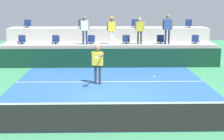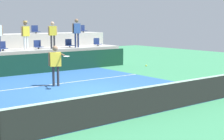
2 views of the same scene
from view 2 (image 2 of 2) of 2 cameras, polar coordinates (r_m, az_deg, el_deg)
The scene contains 18 objects.
ground_plane at distance 13.94m, azimuth -3.41°, elevation -3.66°, with size 40.00×40.00×0.00m, color #388456.
court_inner_paint at distance 14.77m, azimuth -5.58°, elevation -3.01°, with size 9.00×10.00×0.01m, color #285693.
court_service_line at distance 15.96m, azimuth -8.24°, elevation -2.21°, with size 9.00×0.06×0.00m, color white.
tennis_net at distance 10.83m, azimuth 8.52°, elevation -4.47°, with size 10.48×0.08×1.07m.
sponsor_backboard at distance 19.07m, azimuth -13.56°, elevation 0.98°, with size 13.00×0.16×1.10m, color #0F3323.
seating_tier_lower at distance 20.25m, azimuth -15.06°, elevation 1.54°, with size 13.00×1.80×1.25m, color #ADAAA3.
seating_tier_upper at distance 21.88m, azimuth -16.90°, elevation 3.06°, with size 13.00×1.80×2.10m, color #ADAAA3.
stadium_chair_lower_mid_left at distance 19.73m, azimuth -17.96°, elevation 3.71°, with size 0.44×0.40×0.52m.
stadium_chair_lower_mid_right at distance 20.54m, azimuth -12.35°, elevation 4.08°, with size 0.44×0.40×0.52m.
stadium_chair_lower_right at distance 21.52m, azimuth -7.21°, elevation 4.37°, with size 0.44×0.40×0.52m.
stadium_chair_lower_far_right at distance 22.68m, azimuth -2.49°, elevation 4.62°, with size 0.44×0.40×0.52m.
stadium_chair_upper_right at distance 22.42m, azimuth -12.77°, elevation 6.56°, with size 0.44×0.40×0.52m.
stadium_chair_upper_far_right at distance 24.14m, azimuth -4.97°, elevation 6.82°, with size 0.44×0.40×0.52m.
tennis_player at distance 15.11m, azimuth -9.44°, elevation 1.45°, with size 0.61×1.33×1.81m.
spectator_with_hat at distance 19.78m, azimuth -14.34°, elevation 6.16°, with size 0.57×0.45×1.66m.
spectator_in_grey at distance 20.50m, azimuth -9.95°, elevation 6.21°, with size 0.57×0.26×1.60m.
spectator_leaning_on_rail at distance 21.32m, azimuth -5.96°, elevation 6.70°, with size 0.61×0.24×1.78m.
tennis_ball at distance 13.42m, azimuth 5.75°, elevation 0.74°, with size 0.07×0.07×0.07m.
Camera 2 is at (-7.61, -11.33, 2.84)m, focal length 54.38 mm.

